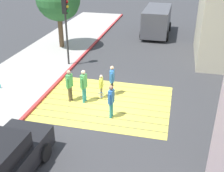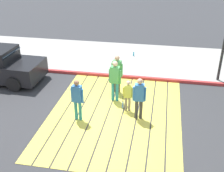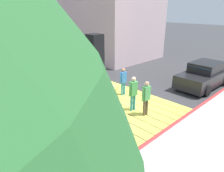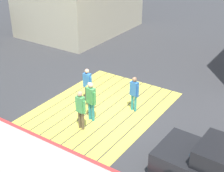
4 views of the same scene
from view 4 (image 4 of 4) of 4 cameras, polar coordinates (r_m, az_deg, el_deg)
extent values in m
plane|color=#38383A|center=(14.62, -1.69, -3.82)|extent=(120.00, 120.00, 0.00)
cube|color=#EAD64C|center=(13.65, 5.93, -6.41)|extent=(6.40, 0.50, 0.01)
cube|color=#EAD64C|center=(13.86, 3.92, -5.74)|extent=(6.40, 0.50, 0.01)
cube|color=#EAD64C|center=(14.10, 1.98, -5.07)|extent=(6.40, 0.50, 0.01)
cube|color=#EAD64C|center=(14.35, 0.11, -4.43)|extent=(6.40, 0.50, 0.01)
cube|color=#EAD64C|center=(14.61, -1.69, -3.80)|extent=(6.40, 0.50, 0.01)
cube|color=#EAD64C|center=(14.90, -3.42, -3.20)|extent=(6.40, 0.50, 0.01)
cube|color=#EAD64C|center=(15.19, -5.08, -2.61)|extent=(6.40, 0.50, 0.01)
cube|color=#EAD64C|center=(15.51, -6.68, -2.04)|extent=(6.40, 0.50, 0.01)
cube|color=#EAD64C|center=(15.83, -8.21, -1.50)|extent=(6.40, 0.50, 0.01)
cube|color=#BC3333|center=(12.53, -10.42, -9.86)|extent=(0.16, 40.00, 0.13)
cube|color=#1E2833|center=(10.57, 15.52, -10.62)|extent=(1.49, 0.38, 0.49)
cylinder|color=black|center=(11.90, 14.06, -10.93)|extent=(0.24, 0.67, 0.66)
cylinder|color=#333338|center=(15.02, -4.50, -1.31)|extent=(0.12, 0.12, 0.77)
cylinder|color=#333338|center=(14.93, -3.97, -1.47)|extent=(0.12, 0.12, 0.77)
cube|color=#3372BF|center=(14.65, -4.33, 1.04)|extent=(0.22, 0.35, 0.64)
sphere|color=tan|center=(14.46, -4.39, 2.61)|extent=(0.20, 0.20, 0.20)
cylinder|color=#3372BF|center=(14.78, -4.95, 0.99)|extent=(0.08, 0.08, 0.55)
cylinder|color=#3372BF|center=(14.58, -3.68, 0.64)|extent=(0.08, 0.08, 0.55)
cylinder|color=teal|center=(13.64, -3.87, -4.32)|extent=(0.12, 0.12, 0.82)
cylinder|color=teal|center=(13.53, -3.33, -4.59)|extent=(0.12, 0.12, 0.82)
cube|color=#4CA559|center=(13.21, -3.69, -1.67)|extent=(0.26, 0.38, 0.68)
sphere|color=beige|center=(12.99, -3.75, 0.13)|extent=(0.21, 0.21, 0.21)
cylinder|color=#4CA559|center=(13.37, -4.33, -1.65)|extent=(0.09, 0.09, 0.58)
cylinder|color=#4CA559|center=(13.11, -3.03, -2.22)|extent=(0.09, 0.09, 0.58)
cylinder|color=brown|center=(13.14, -5.65, -5.80)|extent=(0.12, 0.12, 0.79)
cylinder|color=brown|center=(13.03, -5.11, -6.08)|extent=(0.12, 0.12, 0.79)
cube|color=#4CA559|center=(12.71, -5.52, -3.18)|extent=(0.26, 0.37, 0.66)
sphere|color=tan|center=(12.49, -5.61, -1.38)|extent=(0.21, 0.21, 0.21)
cylinder|color=#4CA559|center=(12.87, -6.14, -3.13)|extent=(0.09, 0.09, 0.56)
cylinder|color=#4CA559|center=(12.61, -4.86, -3.75)|extent=(0.09, 0.09, 0.56)
cylinder|color=teal|center=(14.31, 3.54, -2.83)|extent=(0.11, 0.11, 0.76)
cylinder|color=teal|center=(14.23, 4.08, -3.04)|extent=(0.11, 0.11, 0.76)
cube|color=#3372BF|center=(13.93, 3.90, -0.45)|extent=(0.24, 0.35, 0.63)
sphere|color=#9E7051|center=(13.74, 3.95, 1.16)|extent=(0.20, 0.20, 0.20)
cylinder|color=#3372BF|center=(14.06, 3.24, -0.45)|extent=(0.08, 0.08, 0.54)
cylinder|color=#3372BF|center=(13.86, 4.55, -0.92)|extent=(0.08, 0.08, 0.54)
cylinder|color=gray|center=(14.48, -4.08, -2.81)|extent=(0.09, 0.09, 0.61)
cylinder|color=gray|center=(14.42, -3.64, -2.94)|extent=(0.09, 0.09, 0.61)
cube|color=#D8D84C|center=(14.18, -3.93, -0.92)|extent=(0.18, 0.27, 0.51)
sphere|color=beige|center=(14.02, -3.98, 0.34)|extent=(0.16, 0.16, 0.16)
cylinder|color=#D8D84C|center=(14.29, -4.47, -0.95)|extent=(0.07, 0.07, 0.43)
cylinder|color=#D8D84C|center=(14.12, -3.38, -1.26)|extent=(0.07, 0.07, 0.43)
cylinder|color=black|center=(14.28, -3.21, -2.26)|extent=(0.03, 0.03, 0.28)
torus|color=blue|center=(14.40, -3.19, -3.11)|extent=(0.28, 0.04, 0.28)
camera|label=1|loc=(14.14, 55.05, 14.23)|focal=45.08mm
camera|label=2|loc=(21.31, 9.69, 22.48)|focal=46.20mm
camera|label=3|loc=(14.88, -43.12, 9.17)|focal=33.38mm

